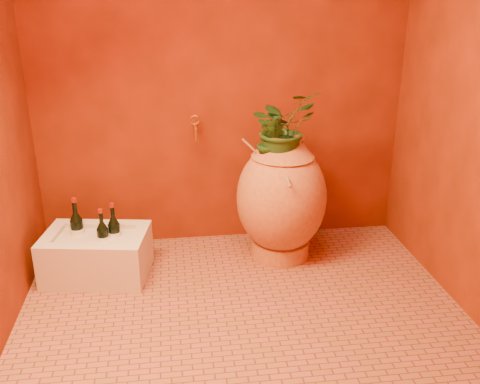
{
  "coord_description": "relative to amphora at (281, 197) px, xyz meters",
  "views": [
    {
      "loc": [
        -0.36,
        -2.54,
        1.73
      ],
      "look_at": [
        0.03,
        0.35,
        0.59
      ],
      "focal_mm": 40.0,
      "sensor_mm": 36.0,
      "label": 1
    }
  ],
  "objects": [
    {
      "name": "wine_bottle_c",
      "position": [
        -1.08,
        -0.1,
        -0.15
      ],
      "size": [
        0.08,
        0.08,
        0.32
      ],
      "color": "black",
      "rests_on": "stone_basin"
    },
    {
      "name": "floor",
      "position": [
        -0.35,
        -0.65,
        -0.42
      ],
      "size": [
        2.5,
        2.5,
        0.0
      ],
      "primitive_type": "plane",
      "color": "#984831",
      "rests_on": "ground"
    },
    {
      "name": "wall_back",
      "position": [
        -0.35,
        0.35,
        0.83
      ],
      "size": [
        2.5,
        0.02,
        2.5
      ],
      "primitive_type": "cube",
      "color": "#531904",
      "rests_on": "ground"
    },
    {
      "name": "wall_tap",
      "position": [
        -0.54,
        0.27,
        0.43
      ],
      "size": [
        0.07,
        0.14,
        0.15
      ],
      "color": "#B67B2A",
      "rests_on": "wall_back"
    },
    {
      "name": "amphora",
      "position": [
        0.0,
        0.0,
        0.0
      ],
      "size": [
        0.78,
        0.78,
        0.85
      ],
      "rotation": [
        0.0,
        0.0,
        -0.41
      ],
      "color": "#BF7736",
      "rests_on": "floor"
    },
    {
      "name": "wine_bottle_b",
      "position": [
        -1.15,
        -0.14,
        -0.15
      ],
      "size": [
        0.07,
        0.07,
        0.3
      ],
      "color": "black",
      "rests_on": "stone_basin"
    },
    {
      "name": "stone_basin",
      "position": [
        -1.2,
        -0.12,
        -0.28
      ],
      "size": [
        0.69,
        0.53,
        0.29
      ],
      "rotation": [
        0.0,
        0.0,
        -0.17
      ],
      "color": "beige",
      "rests_on": "floor"
    },
    {
      "name": "wine_bottle_a",
      "position": [
        -1.32,
        -0.04,
        -0.14
      ],
      "size": [
        0.08,
        0.08,
        0.34
      ],
      "color": "black",
      "rests_on": "stone_basin"
    },
    {
      "name": "plant_side",
      "position": [
        -0.09,
        -0.05,
        0.39
      ],
      "size": [
        0.23,
        0.23,
        0.33
      ],
      "primitive_type": "imported",
      "rotation": [
        0.0,
        0.0,
        -0.81
      ],
      "color": "#1A3F16",
      "rests_on": "amphora"
    },
    {
      "name": "plant_main",
      "position": [
        -0.01,
        -0.01,
        0.47
      ],
      "size": [
        0.53,
        0.51,
        0.46
      ],
      "primitive_type": "imported",
      "rotation": [
        0.0,
        0.0,
        0.48
      ],
      "color": "#1A3F16",
      "rests_on": "amphora"
    }
  ]
}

